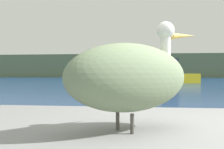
{
  "coord_description": "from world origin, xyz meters",
  "views": [
    {
      "loc": [
        -0.84,
        -2.64,
        1.19
      ],
      "look_at": [
        -3.81,
        20.7,
        1.03
      ],
      "focal_mm": 45.01,
      "sensor_mm": 36.0,
      "label": 1
    }
  ],
  "objects": [
    {
      "name": "hillside_backdrop",
      "position": [
        0.0,
        75.3,
        2.94
      ],
      "size": [
        140.0,
        16.92,
        5.88
      ],
      "primitive_type": "cube",
      "color": "#6B7A51",
      "rests_on": "ground"
    },
    {
      "name": "pelican",
      "position": [
        -0.97,
        -0.39,
        1.16
      ],
      "size": [
        1.22,
        1.2,
        0.92
      ],
      "rotation": [
        0.0,
        0.0,
        0.77
      ],
      "color": "gray",
      "rests_on": "pier_dock"
    },
    {
      "name": "fishing_boat_yellow",
      "position": [
        2.12,
        29.36,
        0.95
      ],
      "size": [
        5.36,
        3.05,
        4.44
      ],
      "rotation": [
        0.0,
        0.0,
        3.46
      ],
      "color": "yellow",
      "rests_on": "ground"
    },
    {
      "name": "fishing_boat_white",
      "position": [
        -8.51,
        41.61,
        0.84
      ],
      "size": [
        6.06,
        2.22,
        5.09
      ],
      "rotation": [
        0.0,
        0.0,
        3.04
      ],
      "color": "white",
      "rests_on": "ground"
    }
  ]
}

